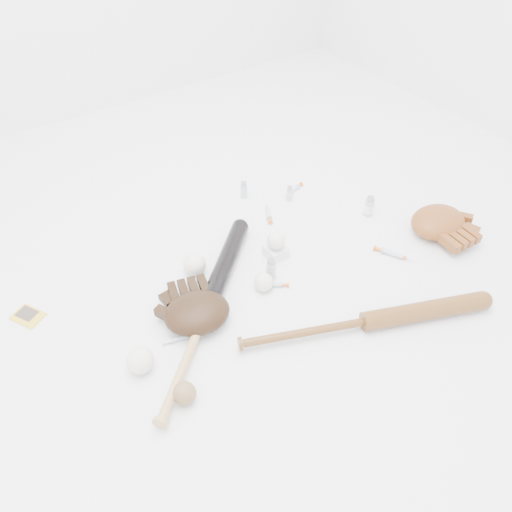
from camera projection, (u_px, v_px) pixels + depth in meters
bat_dark at (207, 308)px, 1.58m from camera, size 0.68×0.62×0.06m
bat_wood at (366, 321)px, 1.54m from camera, size 0.81×0.37×0.06m
glove_dark at (197, 313)px, 1.55m from camera, size 0.30×0.30×0.09m
glove_tan at (438, 222)px, 1.86m from camera, size 0.27×0.27×0.09m
trading_card at (28, 316)px, 1.59m from camera, size 0.11×0.12×0.01m
pedestal at (276, 251)px, 1.79m from camera, size 0.07×0.07×0.04m
baseball_on_pedestal at (276, 240)px, 1.75m from camera, size 0.07×0.07×0.07m
baseball_left at (140, 360)px, 1.43m from camera, size 0.08×0.08×0.08m
baseball_upper at (195, 264)px, 1.71m from camera, size 0.08×0.08×0.08m
baseball_mid at (264, 282)px, 1.66m from camera, size 0.06×0.06×0.06m
baseball_aged at (185, 393)px, 1.36m from camera, size 0.07×0.07×0.07m
syringe_0 at (181, 338)px, 1.52m from camera, size 0.14×0.06×0.02m
syringe_1 at (272, 285)px, 1.68m from camera, size 0.12×0.10×0.02m
syringe_2 at (268, 213)px, 1.96m from camera, size 0.09×0.14×0.02m
syringe_3 at (393, 254)px, 1.79m from camera, size 0.10×0.16×0.02m
syringe_4 at (294, 190)px, 2.07m from camera, size 0.13×0.06×0.02m
vial_0 at (244, 190)px, 2.03m from camera, size 0.03×0.03×0.07m
vial_1 at (290, 193)px, 2.02m from camera, size 0.03×0.03×0.06m
vial_2 at (271, 269)px, 1.69m from camera, size 0.03×0.03×0.08m
vial_3 at (369, 206)px, 1.94m from camera, size 0.04×0.04×0.08m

